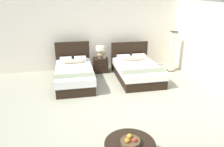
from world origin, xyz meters
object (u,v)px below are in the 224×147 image
(floor_lamp_corner, at_px, (172,52))
(bed_near_corner, at_px, (137,70))
(fruit_bowl, at_px, (130,141))
(vase, at_px, (105,55))
(bed_near_window, at_px, (74,74))
(nightstand, at_px, (100,65))
(table_lamp, at_px, (100,51))

(floor_lamp_corner, bearing_deg, bed_near_corner, -162.28)
(bed_near_corner, xyz_separation_m, fruit_bowl, (-1.34, -3.96, 0.25))
(vase, bearing_deg, bed_near_window, -144.56)
(fruit_bowl, bearing_deg, floor_lamp_corner, 57.42)
(bed_near_window, xyz_separation_m, fruit_bowl, (0.78, -3.96, 0.23))
(bed_near_corner, distance_m, nightstand, 1.42)
(table_lamp, bearing_deg, fruit_bowl, -92.48)
(nightstand, distance_m, vase, 0.41)
(bed_near_corner, height_order, nightstand, bed_near_corner)
(bed_near_corner, height_order, fruit_bowl, bed_near_corner)
(table_lamp, relative_size, floor_lamp_corner, 0.29)
(bed_near_window, relative_size, nightstand, 4.00)
(nightstand, relative_size, vase, 2.66)
(bed_near_corner, height_order, vase, bed_near_corner)
(vase, height_order, fruit_bowl, vase)
(bed_near_window, relative_size, table_lamp, 5.03)
(table_lamp, bearing_deg, bed_near_corner, -37.89)
(table_lamp, distance_m, vase, 0.23)
(table_lamp, distance_m, fruit_bowl, 4.85)
(nightstand, bearing_deg, fruit_bowl, -92.49)
(nightstand, height_order, table_lamp, table_lamp)
(bed_near_corner, xyz_separation_m, vase, (-0.97, 0.82, 0.36))
(bed_near_window, distance_m, table_lamp, 1.41)
(bed_near_corner, distance_m, table_lamp, 1.52)
(nightstand, bearing_deg, vase, -14.24)
(table_lamp, relative_size, fruit_bowl, 1.28)
(nightstand, xyz_separation_m, floor_lamp_corner, (2.63, -0.38, 0.47))
(vase, xyz_separation_m, floor_lamp_corner, (2.47, -0.34, 0.10))
(bed_near_window, height_order, vase, bed_near_window)
(bed_near_window, distance_m, vase, 1.45)
(nightstand, height_order, floor_lamp_corner, floor_lamp_corner)
(bed_near_corner, relative_size, fruit_bowl, 6.32)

